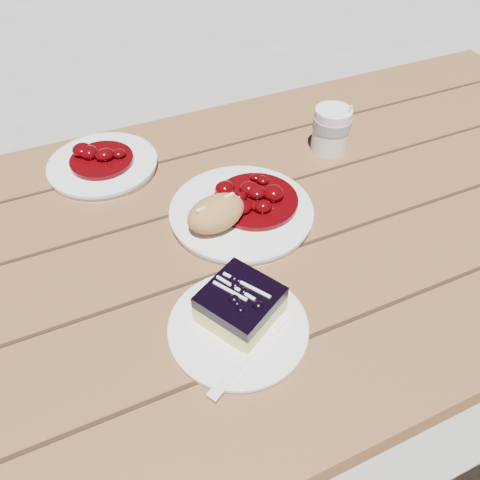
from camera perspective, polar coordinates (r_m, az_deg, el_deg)
name	(u,v)px	position (r m, az deg, el deg)	size (l,w,h in m)	color
ground	(205,432)	(1.42, -4.30, -22.33)	(60.00, 60.00, 0.00)	#A19B91
picnic_table	(188,305)	(0.90, -6.30, -7.92)	(2.00, 1.55, 0.75)	brown
main_plate	(241,213)	(0.82, 0.17, 3.36)	(0.25, 0.25, 0.02)	white
goulash_stew	(256,194)	(0.82, 1.96, 5.66)	(0.15, 0.15, 0.04)	#500206
bread_roll	(216,213)	(0.77, -2.94, 3.27)	(0.10, 0.07, 0.05)	#B27B44
dessert_plate	(238,328)	(0.67, -0.22, -10.66)	(0.19, 0.19, 0.01)	white
blueberry_cake	(240,304)	(0.65, 0.05, -7.82)	(0.13, 0.13, 0.05)	#F8E587
fork_dessert	(241,362)	(0.63, 0.17, -14.68)	(0.03, 0.16, 0.01)	white
coffee_cup	(331,130)	(0.98, 11.03, 13.02)	(0.07, 0.07, 0.09)	white
second_plate	(103,166)	(0.97, -16.33, 8.69)	(0.21, 0.21, 0.02)	white
second_stew	(100,153)	(0.95, -16.69, 10.08)	(0.12, 0.12, 0.04)	#500206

